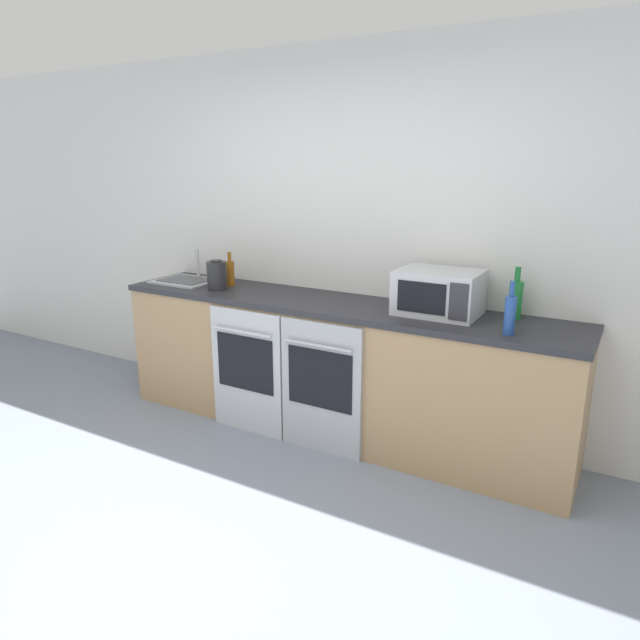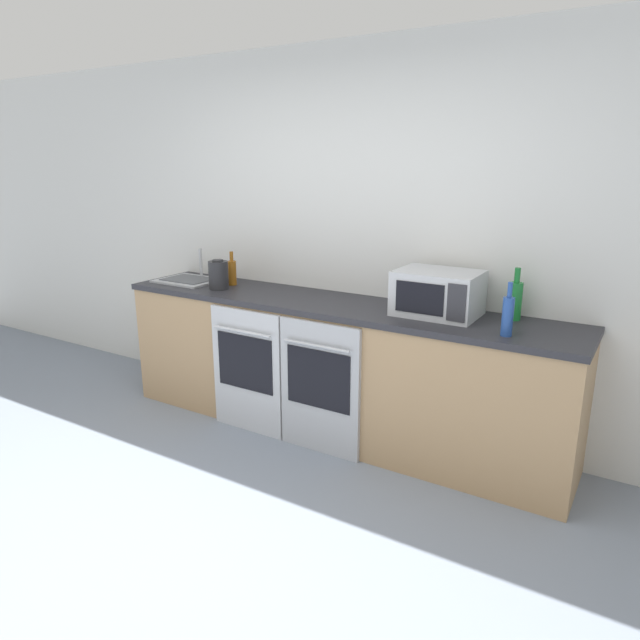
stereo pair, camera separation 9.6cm
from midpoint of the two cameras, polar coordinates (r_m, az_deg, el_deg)
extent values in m
plane|color=gray|center=(3.00, -16.75, -22.95)|extent=(16.00, 16.00, 0.00)
cube|color=silver|center=(4.01, 3.00, 7.90)|extent=(10.00, 0.06, 2.60)
cube|color=tan|center=(3.94, 0.65, -5.06)|extent=(3.19, 0.59, 0.89)
cube|color=#28282D|center=(3.80, 0.67, 1.52)|extent=(3.22, 0.62, 0.04)
cube|color=#B7BABF|center=(3.97, -8.02, -5.19)|extent=(0.57, 0.03, 0.88)
cube|color=black|center=(3.93, -8.22, -4.31)|extent=(0.46, 0.01, 0.39)
cylinder|color=#B7BABF|center=(3.84, -8.55, -1.21)|extent=(0.47, 0.02, 0.02)
cube|color=#A8AAAF|center=(3.65, -0.66, -6.89)|extent=(0.57, 0.03, 0.88)
cube|color=black|center=(3.61, -0.81, -5.95)|extent=(0.46, 0.01, 0.39)
cylinder|color=#A8AAAF|center=(3.52, -1.01, -2.61)|extent=(0.47, 0.02, 0.02)
cube|color=#B7BABF|center=(3.54, 11.05, 2.74)|extent=(0.49, 0.37, 0.27)
cube|color=black|center=(3.38, 9.28, 2.22)|extent=(0.30, 0.01, 0.18)
cube|color=#2D2D33|center=(3.31, 12.86, 1.75)|extent=(0.11, 0.01, 0.22)
cylinder|color=#19722D|center=(3.55, 18.22, 1.91)|extent=(0.08, 0.08, 0.22)
cylinder|color=#19722D|center=(3.52, 18.44, 4.37)|extent=(0.03, 0.03, 0.09)
cylinder|color=#234793|center=(3.21, 17.64, 0.43)|extent=(0.06, 0.06, 0.21)
cylinder|color=#234793|center=(3.18, 17.86, 3.00)|extent=(0.03, 0.03, 0.08)
cylinder|color=#8C5114|center=(4.35, -9.61, 4.62)|extent=(0.07, 0.07, 0.18)
cylinder|color=#8C5114|center=(4.33, -9.69, 6.26)|extent=(0.03, 0.03, 0.07)
cylinder|color=#232326|center=(4.23, -10.92, 4.37)|extent=(0.14, 0.14, 0.20)
cylinder|color=#262628|center=(4.21, -11.00, 5.82)|extent=(0.08, 0.08, 0.01)
cube|color=#A8AAAF|center=(4.56, -13.86, 3.79)|extent=(0.46, 0.37, 0.01)
cube|color=#4C4F54|center=(4.56, -13.87, 3.92)|extent=(0.37, 0.27, 0.01)
cylinder|color=#A8AAAF|center=(4.64, -12.71, 5.57)|extent=(0.02, 0.02, 0.22)
camera|label=1|loc=(0.05, -90.71, -0.20)|focal=32.00mm
camera|label=2|loc=(0.05, 89.29, 0.20)|focal=32.00mm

